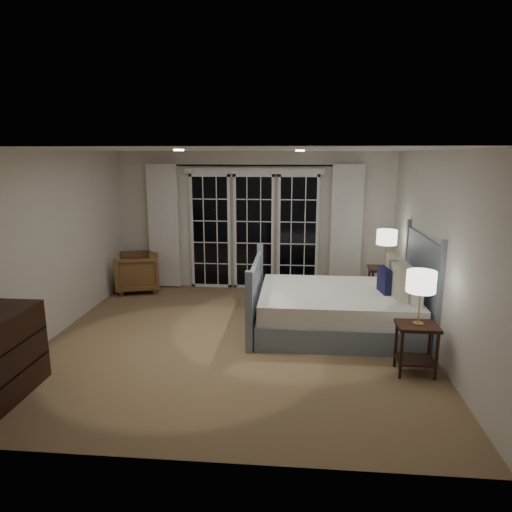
# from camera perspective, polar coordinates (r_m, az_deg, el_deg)

# --- Properties ---
(floor) EXTENTS (5.00, 5.00, 0.00)m
(floor) POSITION_cam_1_polar(r_m,az_deg,el_deg) (6.25, -2.42, -10.42)
(floor) COLOR olive
(floor) RESTS_ON ground
(ceiling) EXTENTS (5.00, 5.00, 0.00)m
(ceiling) POSITION_cam_1_polar(r_m,az_deg,el_deg) (5.75, -2.66, 13.16)
(ceiling) COLOR white
(ceiling) RESTS_ON wall_back
(wall_left) EXTENTS (0.02, 5.00, 2.50)m
(wall_left) POSITION_cam_1_polar(r_m,az_deg,el_deg) (6.68, -24.31, 1.19)
(wall_left) COLOR beige
(wall_left) RESTS_ON floor
(wall_right) EXTENTS (0.02, 5.00, 2.50)m
(wall_right) POSITION_cam_1_polar(r_m,az_deg,el_deg) (6.07, 21.55, 0.38)
(wall_right) COLOR beige
(wall_right) RESTS_ON floor
(wall_back) EXTENTS (5.00, 0.02, 2.50)m
(wall_back) POSITION_cam_1_polar(r_m,az_deg,el_deg) (8.32, -0.25, 4.37)
(wall_back) COLOR beige
(wall_back) RESTS_ON floor
(wall_front) EXTENTS (5.00, 0.02, 2.50)m
(wall_front) POSITION_cam_1_polar(r_m,az_deg,el_deg) (3.50, -8.01, -7.48)
(wall_front) COLOR beige
(wall_front) RESTS_ON floor
(french_doors) EXTENTS (2.50, 0.04, 2.20)m
(french_doors) POSITION_cam_1_polar(r_m,az_deg,el_deg) (8.31, -0.27, 3.24)
(french_doors) COLOR black
(french_doors) RESTS_ON wall_back
(curtain_rod) EXTENTS (3.50, 0.03, 0.03)m
(curtain_rod) POSITION_cam_1_polar(r_m,az_deg,el_deg) (8.14, -0.32, 11.26)
(curtain_rod) COLOR black
(curtain_rod) RESTS_ON wall_back
(curtain_left) EXTENTS (0.55, 0.10, 2.25)m
(curtain_left) POSITION_cam_1_polar(r_m,az_deg,el_deg) (8.53, -11.44, 3.65)
(curtain_left) COLOR white
(curtain_left) RESTS_ON curtain_rod
(curtain_right) EXTENTS (0.55, 0.10, 2.25)m
(curtain_right) POSITION_cam_1_polar(r_m,az_deg,el_deg) (8.23, 11.21, 3.33)
(curtain_right) COLOR white
(curtain_right) RESTS_ON curtain_rod
(downlight_a) EXTENTS (0.12, 0.12, 0.01)m
(downlight_a) POSITION_cam_1_polar(r_m,az_deg,el_deg) (6.30, 5.53, 12.98)
(downlight_a) COLOR white
(downlight_a) RESTS_ON ceiling
(downlight_b) EXTENTS (0.12, 0.12, 0.01)m
(downlight_b) POSITION_cam_1_polar(r_m,az_deg,el_deg) (5.47, -9.64, 12.92)
(downlight_b) COLOR white
(downlight_b) RESTS_ON ceiling
(bed) EXTENTS (2.35, 1.69, 1.37)m
(bed) POSITION_cam_1_polar(r_m,az_deg,el_deg) (6.55, 10.53, -6.33)
(bed) COLOR slate
(bed) RESTS_ON floor
(nightstand_left) EXTENTS (0.45, 0.36, 0.59)m
(nightstand_left) POSITION_cam_1_polar(r_m,az_deg,el_deg) (5.52, 19.41, -10.05)
(nightstand_left) COLOR black
(nightstand_left) RESTS_ON floor
(nightstand_right) EXTENTS (0.51, 0.40, 0.66)m
(nightstand_right) POSITION_cam_1_polar(r_m,az_deg,el_deg) (7.69, 15.71, -3.01)
(nightstand_right) COLOR black
(nightstand_right) RESTS_ON floor
(lamp_left) EXTENTS (0.32, 0.32, 0.61)m
(lamp_left) POSITION_cam_1_polar(r_m,az_deg,el_deg) (5.30, 19.95, -3.09)
(lamp_left) COLOR tan
(lamp_left) RESTS_ON nightstand_left
(lamp_right) EXTENTS (0.32, 0.32, 0.61)m
(lamp_right) POSITION_cam_1_polar(r_m,az_deg,el_deg) (7.54, 16.03, 2.22)
(lamp_right) COLOR tan
(lamp_right) RESTS_ON nightstand_right
(armchair) EXTENTS (0.95, 0.93, 0.70)m
(armchair) POSITION_cam_1_polar(r_m,az_deg,el_deg) (8.57, -14.63, -1.95)
(armchair) COLOR brown
(armchair) RESTS_ON floor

